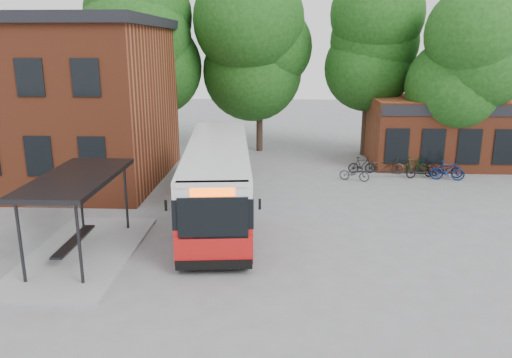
{
  "coord_description": "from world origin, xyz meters",
  "views": [
    {
      "loc": [
        2.31,
        -16.95,
        7.18
      ],
      "look_at": [
        1.44,
        2.06,
        2.0
      ],
      "focal_mm": 35.0,
      "sensor_mm": 36.0,
      "label": 1
    }
  ],
  "objects_px": {
    "bicycle_0": "(354,173)",
    "bicycle_2": "(388,165)",
    "bicycle_7": "(448,171)",
    "bicycle_5": "(412,165)",
    "bicycle_1": "(362,165)",
    "bicycle_6": "(445,169)",
    "bicycle_4": "(420,169)",
    "bus_shelter": "(80,216)",
    "city_bus": "(218,180)"
  },
  "relations": [
    {
      "from": "bicycle_2",
      "to": "bicycle_1",
      "type": "bearing_deg",
      "value": 105.47
    },
    {
      "from": "bus_shelter",
      "to": "bicycle_1",
      "type": "distance_m",
      "value": 16.68
    },
    {
      "from": "bus_shelter",
      "to": "bicycle_4",
      "type": "xyz_separation_m",
      "value": [
        14.67,
        11.14,
        -0.99
      ]
    },
    {
      "from": "bus_shelter",
      "to": "bicycle_5",
      "type": "bearing_deg",
      "value": 39.61
    },
    {
      "from": "city_bus",
      "to": "bicycle_6",
      "type": "bearing_deg",
      "value": 24.41
    },
    {
      "from": "bicycle_1",
      "to": "city_bus",
      "type": "bearing_deg",
      "value": 131.53
    },
    {
      "from": "bicycle_6",
      "to": "bicycle_7",
      "type": "bearing_deg",
      "value": -169.51
    },
    {
      "from": "bicycle_6",
      "to": "bicycle_4",
      "type": "bearing_deg",
      "value": 115.3
    },
    {
      "from": "city_bus",
      "to": "bicycle_1",
      "type": "relative_size",
      "value": 7.72
    },
    {
      "from": "bus_shelter",
      "to": "bicycle_4",
      "type": "bearing_deg",
      "value": 37.21
    },
    {
      "from": "bicycle_0",
      "to": "city_bus",
      "type": "bearing_deg",
      "value": 150.49
    },
    {
      "from": "bicycle_1",
      "to": "bicycle_5",
      "type": "relative_size",
      "value": 0.94
    },
    {
      "from": "bicycle_5",
      "to": "city_bus",
      "type": "bearing_deg",
      "value": 135.93
    },
    {
      "from": "city_bus",
      "to": "bicycle_5",
      "type": "distance_m",
      "value": 12.63
    },
    {
      "from": "bicycle_1",
      "to": "bicycle_2",
      "type": "height_order",
      "value": "bicycle_2"
    },
    {
      "from": "bicycle_0",
      "to": "bicycle_5",
      "type": "xyz_separation_m",
      "value": [
        3.5,
        1.65,
        0.08
      ]
    },
    {
      "from": "bus_shelter",
      "to": "bicycle_0",
      "type": "distance_m",
      "value": 15.05
    },
    {
      "from": "bus_shelter",
      "to": "bicycle_4",
      "type": "relative_size",
      "value": 3.98
    },
    {
      "from": "bicycle_2",
      "to": "bicycle_6",
      "type": "bearing_deg",
      "value": -89.09
    },
    {
      "from": "bicycle_0",
      "to": "bicycle_2",
      "type": "relative_size",
      "value": 0.88
    },
    {
      "from": "bicycle_2",
      "to": "bicycle_4",
      "type": "relative_size",
      "value": 1.05
    },
    {
      "from": "bus_shelter",
      "to": "city_bus",
      "type": "distance_m",
      "value": 6.22
    },
    {
      "from": "bicycle_7",
      "to": "bicycle_5",
      "type": "bearing_deg",
      "value": 59.87
    },
    {
      "from": "bicycle_7",
      "to": "bicycle_4",
      "type": "bearing_deg",
      "value": 79.0
    },
    {
      "from": "bicycle_1",
      "to": "bicycle_5",
      "type": "xyz_separation_m",
      "value": [
        2.84,
        -0.01,
        0.03
      ]
    },
    {
      "from": "bicycle_1",
      "to": "bicycle_6",
      "type": "height_order",
      "value": "bicycle_6"
    },
    {
      "from": "city_bus",
      "to": "bus_shelter",
      "type": "bearing_deg",
      "value": -138.43
    },
    {
      "from": "bicycle_1",
      "to": "bicycle_7",
      "type": "xyz_separation_m",
      "value": [
        4.39,
        -1.32,
        0.06
      ]
    },
    {
      "from": "bicycle_0",
      "to": "bicycle_2",
      "type": "height_order",
      "value": "bicycle_2"
    },
    {
      "from": "bicycle_0",
      "to": "bicycle_1",
      "type": "relative_size",
      "value": 1.03
    },
    {
      "from": "bicycle_5",
      "to": "bicycle_7",
      "type": "height_order",
      "value": "bicycle_7"
    },
    {
      "from": "bicycle_1",
      "to": "bicycle_2",
      "type": "distance_m",
      "value": 1.47
    },
    {
      "from": "bicycle_6",
      "to": "bicycle_7",
      "type": "relative_size",
      "value": 1.03
    },
    {
      "from": "bicycle_4",
      "to": "bicycle_7",
      "type": "relative_size",
      "value": 0.98
    },
    {
      "from": "bicycle_0",
      "to": "bicycle_4",
      "type": "xyz_separation_m",
      "value": [
        3.74,
        0.85,
        0.04
      ]
    },
    {
      "from": "bicycle_1",
      "to": "bicycle_5",
      "type": "height_order",
      "value": "bicycle_5"
    },
    {
      "from": "bicycle_0",
      "to": "bicycle_2",
      "type": "bearing_deg",
      "value": -31.41
    },
    {
      "from": "bicycle_5",
      "to": "bicycle_7",
      "type": "bearing_deg",
      "value": -120.05
    },
    {
      "from": "bicycle_0",
      "to": "bicycle_6",
      "type": "relative_size",
      "value": 0.87
    },
    {
      "from": "bicycle_1",
      "to": "bicycle_2",
      "type": "xyz_separation_m",
      "value": [
        1.47,
        0.05,
        0.01
      ]
    },
    {
      "from": "bus_shelter",
      "to": "bicycle_7",
      "type": "bearing_deg",
      "value": 33.64
    },
    {
      "from": "bicycle_0",
      "to": "bicycle_7",
      "type": "relative_size",
      "value": 0.9
    },
    {
      "from": "city_bus",
      "to": "bicycle_7",
      "type": "bearing_deg",
      "value": 22.05
    },
    {
      "from": "bicycle_0",
      "to": "bicycle_4",
      "type": "height_order",
      "value": "bicycle_4"
    },
    {
      "from": "bicycle_0",
      "to": "bicycle_7",
      "type": "xyz_separation_m",
      "value": [
        5.05,
        0.35,
        0.11
      ]
    },
    {
      "from": "bicycle_4",
      "to": "bus_shelter",
      "type": "bearing_deg",
      "value": 107.47
    },
    {
      "from": "bus_shelter",
      "to": "bicycle_2",
      "type": "xyz_separation_m",
      "value": [
        13.06,
        12.0,
        -0.97
      ]
    },
    {
      "from": "city_bus",
      "to": "bicycle_2",
      "type": "distance_m",
      "value": 11.59
    },
    {
      "from": "bicycle_2",
      "to": "bicycle_5",
      "type": "height_order",
      "value": "bicycle_5"
    },
    {
      "from": "bicycle_1",
      "to": "bicycle_6",
      "type": "distance_m",
      "value": 4.53
    }
  ]
}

